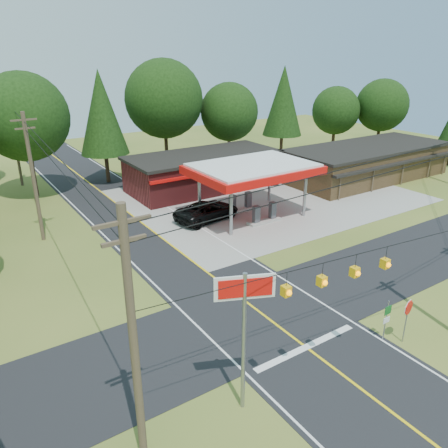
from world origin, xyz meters
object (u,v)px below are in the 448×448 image
suv_car (207,211)px  octagonal_stop_sign (408,311)px  gas_canopy (253,171)px  sedan_car (266,176)px  big_stop_sign (244,312)px

suv_car → octagonal_stop_sign: octagonal_stop_sign is taller
gas_canopy → sedan_car: 11.87m
suv_car → big_stop_sign: 22.33m
suv_car → big_stop_sign: bearing=143.3°
sedan_car → octagonal_stop_sign: octagonal_stop_sign is taller
sedan_car → octagonal_stop_sign: 29.79m
suv_car → gas_canopy: bearing=-120.5°
big_stop_sign → octagonal_stop_sign: 9.96m
gas_canopy → suv_car: bearing=158.6°
suv_car → sedan_car: bearing=-70.4°
gas_canopy → suv_car: 5.36m
gas_canopy → sedan_car: size_ratio=2.73×
gas_canopy → sedan_car: bearing=45.0°
sedan_car → big_stop_sign: 34.30m
suv_car → big_stop_sign: size_ratio=0.95×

